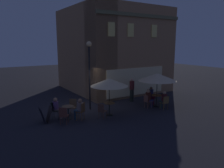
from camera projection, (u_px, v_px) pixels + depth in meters
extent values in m
plane|color=black|center=(90.00, 109.00, 13.97)|extent=(60.00, 60.00, 0.00)
cube|color=#A2754E|center=(133.00, 51.00, 17.27)|extent=(7.71, 1.75, 7.08)
cube|color=#A2754E|center=(83.00, 51.00, 18.18)|extent=(1.75, 7.78, 7.08)
cube|color=#6B6743|center=(142.00, 15.00, 16.01)|extent=(7.71, 0.12, 0.25)
cube|color=#F0D46D|center=(111.00, 29.00, 14.82)|extent=(0.55, 0.06, 0.95)
cube|color=#F0D46D|center=(131.00, 30.00, 15.71)|extent=(0.55, 0.06, 0.95)
cube|color=#F0D46D|center=(154.00, 31.00, 16.94)|extent=(0.55, 0.06, 0.95)
cube|color=beige|center=(136.00, 81.00, 16.73)|extent=(5.39, 0.08, 2.10)
cylinder|color=black|center=(90.00, 78.00, 13.51)|extent=(0.10, 0.10, 4.00)
sphere|color=#FACF8A|center=(89.00, 44.00, 13.13)|extent=(0.34, 0.34, 0.34)
cube|color=black|center=(49.00, 114.00, 11.54)|extent=(0.28, 0.56, 0.84)
cube|color=black|center=(42.00, 115.00, 11.36)|extent=(0.28, 0.56, 0.84)
cylinder|color=black|center=(109.00, 115.00, 12.72)|extent=(0.40, 0.40, 0.03)
cylinder|color=black|center=(109.00, 109.00, 12.65)|extent=(0.06, 0.06, 0.72)
cylinder|color=brown|center=(109.00, 103.00, 12.59)|extent=(0.64, 0.64, 0.03)
cylinder|color=black|center=(156.00, 106.00, 14.50)|extent=(0.40, 0.40, 0.03)
cylinder|color=black|center=(156.00, 101.00, 14.43)|extent=(0.06, 0.06, 0.75)
cylinder|color=brown|center=(157.00, 95.00, 14.36)|extent=(0.70, 0.70, 0.03)
cylinder|color=black|center=(69.00, 118.00, 12.13)|extent=(0.40, 0.40, 0.03)
cylinder|color=black|center=(68.00, 113.00, 12.07)|extent=(0.06, 0.06, 0.69)
cylinder|color=#4A3829|center=(68.00, 106.00, 12.00)|extent=(0.68, 0.68, 0.03)
cylinder|color=black|center=(109.00, 115.00, 12.72)|extent=(0.36, 0.36, 0.06)
cylinder|color=#4D3A20|center=(109.00, 98.00, 12.53)|extent=(0.05, 0.05, 2.13)
cone|color=beige|center=(109.00, 82.00, 12.36)|extent=(2.16, 2.16, 0.44)
cylinder|color=black|center=(156.00, 106.00, 14.50)|extent=(0.36, 0.36, 0.06)
cylinder|color=#483926|center=(157.00, 90.00, 14.30)|extent=(0.05, 0.05, 2.17)
cone|color=beige|center=(157.00, 77.00, 14.14)|extent=(2.49, 2.49, 0.48)
cylinder|color=#543427|center=(102.00, 114.00, 12.30)|extent=(0.03, 0.03, 0.42)
cylinder|color=#543427|center=(106.00, 115.00, 12.15)|extent=(0.03, 0.03, 0.42)
cylinder|color=#543427|center=(99.00, 115.00, 12.04)|extent=(0.03, 0.03, 0.42)
cylinder|color=#543427|center=(103.00, 116.00, 11.89)|extent=(0.03, 0.03, 0.42)
cube|color=#543427|center=(103.00, 111.00, 12.05)|extent=(0.52, 0.52, 0.04)
cube|color=#543427|center=(101.00, 108.00, 11.87)|extent=(0.21, 0.36, 0.42)
cylinder|color=brown|center=(154.00, 101.00, 15.03)|extent=(0.03, 0.03, 0.46)
cylinder|color=brown|center=(150.00, 101.00, 14.91)|extent=(0.03, 0.03, 0.46)
cylinder|color=brown|center=(152.00, 100.00, 15.33)|extent=(0.03, 0.03, 0.46)
cylinder|color=brown|center=(147.00, 100.00, 15.21)|extent=(0.03, 0.03, 0.46)
cube|color=brown|center=(151.00, 97.00, 15.08)|extent=(0.49, 0.49, 0.04)
cube|color=brown|center=(150.00, 93.00, 15.20)|extent=(0.41, 0.12, 0.50)
cylinder|color=brown|center=(148.00, 104.00, 14.33)|extent=(0.03, 0.03, 0.43)
cylinder|color=brown|center=(151.00, 105.00, 14.05)|extent=(0.03, 0.03, 0.43)
cylinder|color=brown|center=(144.00, 104.00, 14.17)|extent=(0.03, 0.03, 0.43)
cylinder|color=brown|center=(148.00, 106.00, 13.89)|extent=(0.03, 0.03, 0.43)
cube|color=brown|center=(148.00, 101.00, 14.07)|extent=(0.43, 0.43, 0.04)
cube|color=brown|center=(146.00, 98.00, 13.94)|extent=(0.06, 0.41, 0.41)
cylinder|color=brown|center=(160.00, 106.00, 13.87)|extent=(0.03, 0.03, 0.42)
cylinder|color=brown|center=(164.00, 105.00, 14.02)|extent=(0.03, 0.03, 0.42)
cylinder|color=brown|center=(164.00, 107.00, 13.58)|extent=(0.03, 0.03, 0.42)
cylinder|color=brown|center=(168.00, 106.00, 13.73)|extent=(0.03, 0.03, 0.42)
cube|color=brown|center=(164.00, 103.00, 13.76)|extent=(0.45, 0.45, 0.04)
cube|color=brown|center=(166.00, 100.00, 13.55)|extent=(0.42, 0.08, 0.42)
cylinder|color=brown|center=(76.00, 116.00, 11.78)|extent=(0.03, 0.03, 0.47)
cylinder|color=brown|center=(79.00, 115.00, 12.08)|extent=(0.03, 0.03, 0.47)
cylinder|color=brown|center=(82.00, 117.00, 11.69)|extent=(0.03, 0.03, 0.47)
cylinder|color=brown|center=(84.00, 115.00, 11.99)|extent=(0.03, 0.03, 0.47)
cube|color=brown|center=(80.00, 111.00, 11.84)|extent=(0.56, 0.56, 0.03)
cube|color=brown|center=(83.00, 107.00, 11.74)|extent=(0.33, 0.29, 0.47)
cylinder|color=brown|center=(74.00, 112.00, 12.58)|extent=(0.03, 0.03, 0.43)
cylinder|color=brown|center=(68.00, 112.00, 12.63)|extent=(0.03, 0.03, 0.43)
cylinder|color=brown|center=(76.00, 110.00, 12.92)|extent=(0.03, 0.03, 0.43)
cylinder|color=brown|center=(70.00, 110.00, 12.96)|extent=(0.03, 0.03, 0.43)
cube|color=brown|center=(72.00, 107.00, 12.73)|extent=(0.60, 0.60, 0.04)
cube|color=brown|center=(73.00, 103.00, 12.88)|extent=(0.36, 0.31, 0.44)
cylinder|color=black|center=(60.00, 114.00, 12.27)|extent=(0.03, 0.03, 0.47)
cylinder|color=black|center=(58.00, 115.00, 11.94)|extent=(0.03, 0.03, 0.47)
cylinder|color=black|center=(54.00, 113.00, 12.28)|extent=(0.03, 0.03, 0.47)
cylinder|color=black|center=(52.00, 115.00, 11.95)|extent=(0.03, 0.03, 0.47)
cube|color=black|center=(56.00, 110.00, 12.07)|extent=(0.59, 0.59, 0.04)
cube|color=black|center=(52.00, 106.00, 12.03)|extent=(0.27, 0.37, 0.47)
cylinder|color=brown|center=(62.00, 119.00, 11.49)|extent=(0.03, 0.03, 0.42)
cylinder|color=brown|center=(68.00, 119.00, 11.47)|extent=(0.03, 0.03, 0.42)
cylinder|color=brown|center=(60.00, 121.00, 11.16)|extent=(0.03, 0.03, 0.42)
cylinder|color=brown|center=(67.00, 121.00, 11.14)|extent=(0.03, 0.03, 0.42)
cube|color=brown|center=(64.00, 116.00, 11.27)|extent=(0.59, 0.59, 0.04)
cube|color=brown|center=(63.00, 112.00, 11.04)|extent=(0.36, 0.28, 0.47)
cube|color=#4E121F|center=(152.00, 97.00, 14.95)|extent=(0.40, 0.42, 0.14)
cylinder|color=#4E121F|center=(153.00, 101.00, 14.84)|extent=(0.14, 0.14, 0.49)
cylinder|color=#20254E|center=(151.00, 93.00, 15.03)|extent=(0.33, 0.33, 0.52)
sphere|color=brown|center=(151.00, 88.00, 14.96)|extent=(0.21, 0.21, 0.21)
cube|color=navy|center=(150.00, 100.00, 14.13)|extent=(0.38, 0.37, 0.14)
cylinder|color=navy|center=(152.00, 104.00, 14.25)|extent=(0.14, 0.14, 0.49)
cylinder|color=#481E15|center=(148.00, 97.00, 14.01)|extent=(0.35, 0.35, 0.54)
sphere|color=tan|center=(148.00, 91.00, 13.94)|extent=(0.22, 0.22, 0.22)
cube|color=#263D38|center=(163.00, 101.00, 13.87)|extent=(0.38, 0.39, 0.14)
cylinder|color=#263D38|center=(161.00, 104.00, 14.06)|extent=(0.14, 0.14, 0.49)
cylinder|color=#48191D|center=(164.00, 98.00, 13.70)|extent=(0.35, 0.35, 0.50)
sphere|color=tan|center=(164.00, 93.00, 13.64)|extent=(0.22, 0.22, 0.22)
cube|color=#1C354A|center=(78.00, 111.00, 11.87)|extent=(0.46, 0.47, 0.14)
cylinder|color=#1C354A|center=(75.00, 115.00, 11.96)|extent=(0.14, 0.14, 0.49)
cylinder|color=#7E6761|center=(80.00, 107.00, 11.79)|extent=(0.30, 0.30, 0.50)
sphere|color=#956748|center=(80.00, 101.00, 11.72)|extent=(0.22, 0.22, 0.22)
cube|color=#7A6259|center=(58.00, 110.00, 12.06)|extent=(0.47, 0.46, 0.14)
cylinder|color=#7A6259|center=(61.00, 114.00, 12.10)|extent=(0.14, 0.14, 0.49)
cylinder|color=#623F6C|center=(56.00, 106.00, 12.02)|extent=(0.31, 0.31, 0.50)
sphere|color=#93694C|center=(55.00, 100.00, 11.95)|extent=(0.22, 0.22, 0.22)
cylinder|color=black|center=(132.00, 95.00, 15.69)|extent=(0.29, 0.29, 0.89)
cylinder|color=#551F20|center=(132.00, 85.00, 15.55)|extent=(0.34, 0.34, 0.60)
sphere|color=tan|center=(132.00, 80.00, 15.48)|extent=(0.20, 0.20, 0.20)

